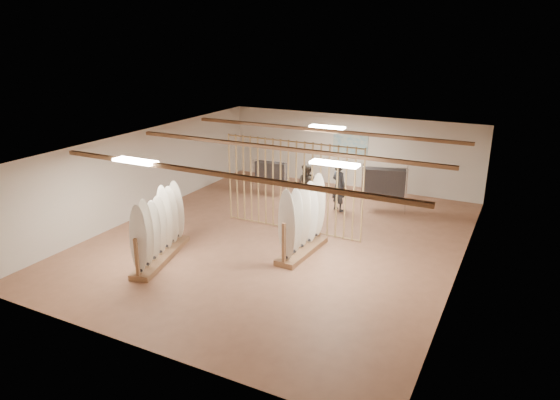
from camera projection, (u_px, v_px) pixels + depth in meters
The scene contains 16 objects.
floor at pixel (280, 239), 14.69m from camera, with size 12.00×12.00×0.00m, color #9A664A.
ceiling at pixel (280, 145), 13.79m from camera, with size 12.00×12.00×0.00m, color gray.
wall_back at pixel (350, 151), 19.30m from camera, with size 12.00×12.00×0.00m, color beige.
wall_front at pixel (132, 283), 9.18m from camera, with size 12.00×12.00×0.00m, color beige.
wall_left at pixel (145, 172), 16.39m from camera, with size 12.00×12.00×0.00m, color beige.
wall_right at pixel (463, 222), 12.09m from camera, with size 12.00×12.00×0.00m, color beige.
ceiling_slats at pixel (280, 148), 13.82m from camera, with size 9.50×6.12×0.10m, color #8A603E.
light_panels at pixel (280, 147), 13.81m from camera, with size 1.20×0.35×0.06m, color white.
bamboo_partition at pixel (292, 186), 14.91m from camera, with size 4.45×0.05×2.78m.
poster at pixel (350, 146), 19.22m from camera, with size 1.40×0.03×0.90m, color teal.
rack_left at pixel (160, 237), 13.17m from camera, with size 1.19×2.72×1.87m.
rack_right at pixel (302, 230), 13.50m from camera, with size 0.68×2.18×2.05m.
clothing_rack_a at pixel (271, 172), 18.32m from camera, with size 1.26×0.42×1.35m.
clothing_rack_b at pixel (384, 182), 16.65m from camera, with size 1.42×0.72×1.57m.
shopper_a at pixel (339, 183), 16.71m from camera, with size 0.70×0.48×1.92m, color #282A30.
shopper_b at pixel (307, 184), 16.86m from camera, with size 0.86×0.67×1.79m, color #3A332C.
Camera 1 is at (6.16, -12.07, 5.78)m, focal length 32.00 mm.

